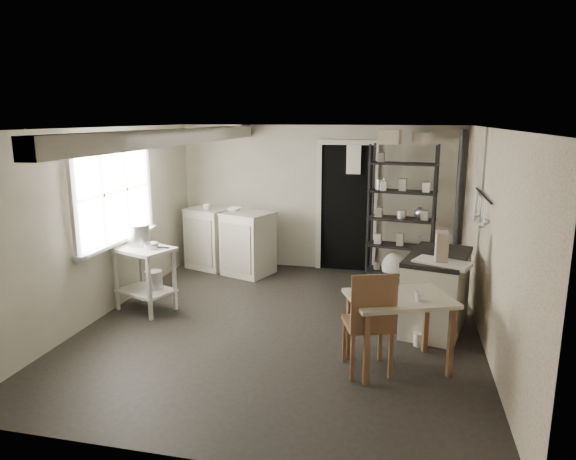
% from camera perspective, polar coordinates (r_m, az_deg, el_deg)
% --- Properties ---
extents(floor, '(5.00, 5.00, 0.00)m').
position_cam_1_polar(floor, '(6.17, -0.63, -10.62)').
color(floor, black).
rests_on(floor, ground).
extents(ceiling, '(5.00, 5.00, 0.00)m').
position_cam_1_polar(ceiling, '(5.68, -0.68, 11.26)').
color(ceiling, silver).
rests_on(ceiling, wall_back).
extents(wall_back, '(4.50, 0.02, 2.30)m').
position_cam_1_polar(wall_back, '(8.23, 3.40, 3.55)').
color(wall_back, '#B8B19D').
rests_on(wall_back, ground).
extents(wall_front, '(4.50, 0.02, 2.30)m').
position_cam_1_polar(wall_front, '(3.53, -10.24, -8.75)').
color(wall_front, '#B8B19D').
rests_on(wall_front, ground).
extents(wall_left, '(0.02, 5.00, 2.30)m').
position_cam_1_polar(wall_left, '(6.70, -19.72, 0.80)').
color(wall_left, '#B8B19D').
rests_on(wall_left, ground).
extents(wall_right, '(0.02, 5.00, 2.30)m').
position_cam_1_polar(wall_right, '(5.74, 21.76, -1.21)').
color(wall_right, '#B8B19D').
rests_on(wall_right, ground).
extents(window, '(0.12, 1.76, 1.28)m').
position_cam_1_polar(window, '(6.79, -18.83, 4.01)').
color(window, beige).
rests_on(window, wall_left).
extents(doorway, '(0.96, 0.10, 2.08)m').
position_cam_1_polar(doorway, '(8.16, 6.48, 2.35)').
color(doorway, beige).
rests_on(doorway, ground).
extents(ceiling_beam, '(0.18, 5.00, 0.18)m').
position_cam_1_polar(ceiling_beam, '(6.08, -11.93, 10.13)').
color(ceiling_beam, beige).
rests_on(ceiling_beam, ceiling).
extents(wallpaper_panel, '(0.01, 5.00, 2.30)m').
position_cam_1_polar(wallpaper_panel, '(5.74, 21.66, -1.20)').
color(wallpaper_panel, beige).
rests_on(wallpaper_panel, wall_right).
extents(utensil_rail, '(0.06, 1.20, 0.44)m').
position_cam_1_polar(utensil_rail, '(6.24, 20.70, 3.66)').
color(utensil_rail, silver).
rests_on(utensil_rail, wall_right).
extents(prep_table, '(0.85, 0.74, 0.82)m').
position_cam_1_polar(prep_table, '(6.78, -15.58, -5.35)').
color(prep_table, beige).
rests_on(prep_table, ground).
extents(stockpot, '(0.31, 0.31, 0.30)m').
position_cam_1_polar(stockpot, '(6.78, -16.25, -0.66)').
color(stockpot, silver).
rests_on(stockpot, prep_table).
extents(saucepan, '(0.23, 0.23, 0.10)m').
position_cam_1_polar(saucepan, '(6.57, -14.97, -1.80)').
color(saucepan, silver).
rests_on(saucepan, prep_table).
extents(bucket, '(0.25, 0.25, 0.24)m').
position_cam_1_polar(bucket, '(6.78, -14.69, -5.41)').
color(bucket, silver).
rests_on(bucket, prep_table).
extents(base_cabinets, '(1.62, 1.10, 0.98)m').
position_cam_1_polar(base_cabinets, '(8.25, -6.52, -1.37)').
color(base_cabinets, beige).
rests_on(base_cabinets, ground).
extents(mixing_bowl, '(0.32, 0.32, 0.07)m').
position_cam_1_polar(mixing_bowl, '(8.08, -6.06, 1.94)').
color(mixing_bowl, white).
rests_on(mixing_bowl, base_cabinets).
extents(counter_cup, '(0.14, 0.14, 0.10)m').
position_cam_1_polar(counter_cup, '(8.23, -9.00, 2.14)').
color(counter_cup, white).
rests_on(counter_cup, base_cabinets).
extents(shelf_rack, '(1.01, 0.51, 2.04)m').
position_cam_1_polar(shelf_rack, '(7.75, 12.47, 1.22)').
color(shelf_rack, black).
rests_on(shelf_rack, ground).
extents(shelf_jar, '(0.10, 0.11, 0.19)m').
position_cam_1_polar(shelf_jar, '(7.66, 10.49, 4.35)').
color(shelf_jar, white).
rests_on(shelf_jar, shelf_rack).
extents(storage_box_a, '(0.34, 0.31, 0.21)m').
position_cam_1_polar(storage_box_a, '(7.57, 11.17, 9.12)').
color(storage_box_a, '#C3B29D').
rests_on(storage_box_a, shelf_rack).
extents(storage_box_b, '(0.27, 0.25, 0.17)m').
position_cam_1_polar(storage_box_b, '(7.66, 14.59, 8.84)').
color(storage_box_b, '#C3B29D').
rests_on(storage_box_b, shelf_rack).
extents(stove, '(0.86, 1.24, 0.88)m').
position_cam_1_polar(stove, '(6.22, 16.13, -6.59)').
color(stove, beige).
rests_on(stove, ground).
extents(stovepipe, '(0.14, 0.14, 1.48)m').
position_cam_1_polar(stovepipe, '(6.48, 18.65, 4.45)').
color(stovepipe, black).
rests_on(stovepipe, stove).
extents(side_ledge, '(0.67, 0.53, 0.90)m').
position_cam_1_polar(side_ledge, '(5.89, 16.49, -7.80)').
color(side_ledge, beige).
rests_on(side_ledge, ground).
extents(oats_box, '(0.13, 0.21, 0.31)m').
position_cam_1_polar(oats_box, '(5.75, 16.68, -2.25)').
color(oats_box, '#C3B29D').
rests_on(oats_box, side_ledge).
extents(work_table, '(1.15, 1.00, 0.73)m').
position_cam_1_polar(work_table, '(5.20, 12.15, -10.89)').
color(work_table, beige).
rests_on(work_table, ground).
extents(table_cup, '(0.12, 0.12, 0.09)m').
position_cam_1_polar(table_cup, '(4.98, 14.36, -6.87)').
color(table_cup, white).
rests_on(table_cup, work_table).
extents(chair, '(0.55, 0.56, 1.04)m').
position_cam_1_polar(chair, '(5.05, 8.85, -10.22)').
color(chair, brown).
rests_on(chair, ground).
extents(flour_sack, '(0.39, 0.34, 0.43)m').
position_cam_1_polar(flour_sack, '(7.90, 11.66, -3.83)').
color(flour_sack, white).
rests_on(flour_sack, ground).
extents(floor_crock, '(0.14, 0.14, 0.14)m').
position_cam_1_polar(floor_crock, '(5.83, 14.34, -11.67)').
color(floor_crock, white).
rests_on(floor_crock, ground).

